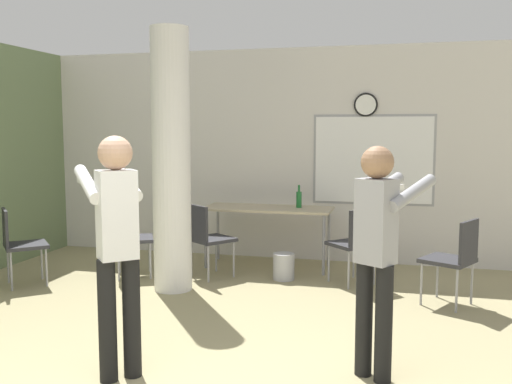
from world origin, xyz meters
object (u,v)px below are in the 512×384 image
bottle_on_table (299,199)px  chair_mid_room (455,255)px  chair_by_left_wall (19,241)px  chair_table_left (207,235)px  chair_table_right (356,240)px  person_playing_side (378,243)px  person_playing_front (116,237)px  folding_table (268,212)px  chair_near_pillar (128,234)px

bottle_on_table → chair_mid_room: bottle_on_table is taller
chair_by_left_wall → chair_mid_room: 4.64m
bottle_on_table → chair_table_left: 1.28m
chair_table_right → person_playing_side: person_playing_side is taller
chair_by_left_wall → person_playing_front: bearing=-40.5°
folding_table → chair_by_left_wall: bearing=-148.2°
folding_table → person_playing_front: person_playing_front is taller
chair_table_left → person_playing_front: (0.29, -2.72, 0.49)m
chair_table_left → chair_table_right: size_ratio=1.00×
chair_table_right → chair_mid_room: bearing=-29.0°
bottle_on_table → chair_by_left_wall: bottle_on_table is taller
folding_table → chair_table_left: size_ratio=1.85×
chair_mid_room → chair_table_right: bearing=151.0°
chair_mid_room → chair_table_right: (-1.00, 0.55, 0.00)m
bottle_on_table → chair_mid_room: 2.17m
chair_mid_room → chair_table_left: same height
chair_table_left → person_playing_front: person_playing_front is taller
bottle_on_table → person_playing_front: 3.55m
person_playing_side → folding_table: bearing=116.2°
chair_near_pillar → chair_table_right: same height
chair_table_left → person_playing_front: 2.78m
chair_table_right → chair_near_pillar: bearing=-173.7°
person_playing_front → folding_table: bearing=85.3°
chair_table_right → chair_table_left: bearing=-176.1°
folding_table → chair_table_right: size_ratio=1.85×
bottle_on_table → person_playing_side: 3.24m
chair_mid_room → folding_table: bearing=152.1°
chair_by_left_wall → chair_near_pillar: (0.98, 0.67, 0.00)m
folding_table → person_playing_side: (1.46, -2.98, 0.25)m
chair_table_left → chair_table_right: bearing=3.9°
bottle_on_table → chair_table_left: size_ratio=0.33×
chair_mid_room → chair_table_left: bearing=170.8°
person_playing_front → chair_by_left_wall: bearing=139.5°
chair_by_left_wall → person_playing_front: (2.20, -1.88, 0.49)m
bottle_on_table → chair_table_left: (-0.95, -0.77, -0.36)m
chair_mid_room → person_playing_side: size_ratio=0.53×
chair_table_right → chair_by_left_wall: bearing=-165.2°
folding_table → person_playing_side: person_playing_side is taller
chair_by_left_wall → chair_mid_room: same height
chair_by_left_wall → person_playing_front: person_playing_front is taller
folding_table → chair_table_left: bearing=-129.2°
chair_table_right → person_playing_side: size_ratio=0.53×
bottle_on_table → chair_table_right: bottle_on_table is taller
folding_table → person_playing_side: 3.33m
chair_by_left_wall → chair_mid_room: bearing=5.0°
folding_table → chair_by_left_wall: chair_by_left_wall is taller
person_playing_front → person_playing_side: (1.74, 0.44, -0.04)m
chair_near_pillar → folding_table: bearing=30.2°
folding_table → chair_near_pillar: chair_near_pillar is taller
chair_table_left → chair_by_left_wall: bearing=-156.3°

